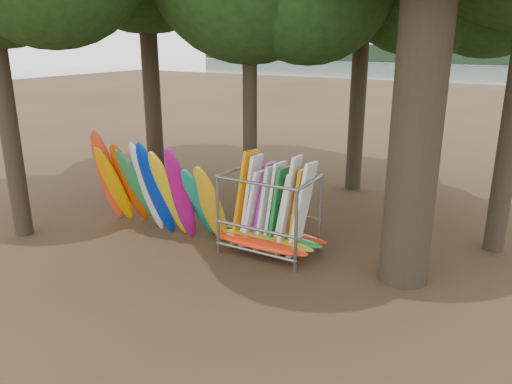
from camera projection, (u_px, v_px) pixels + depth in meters
The scene contains 4 objects.
ground at pixel (243, 257), 13.75m from camera, with size 120.00×120.00×0.00m, color #47331E.
lake at pixel (494, 85), 63.07m from camera, with size 160.00×160.00×0.00m, color gray.
kayak_row at pixel (153, 190), 14.89m from camera, with size 4.84×1.95×3.23m.
storage_rack at pixel (270, 217), 13.76m from camera, with size 3.12×1.52×2.85m.
Camera 1 is at (6.72, -10.66, 5.80)m, focal length 35.00 mm.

